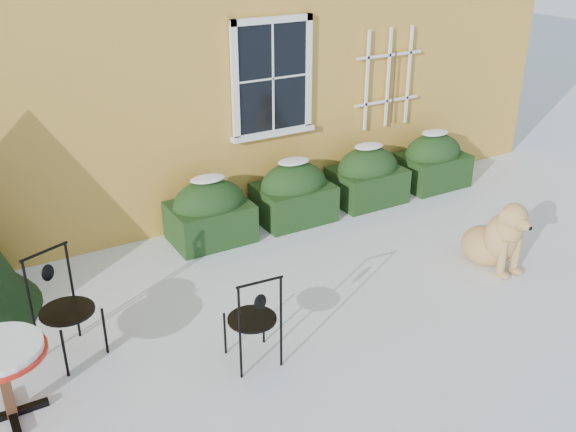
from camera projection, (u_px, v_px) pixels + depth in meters
ground at (335, 327)px, 6.83m from camera, size 80.00×80.00×0.00m
hedge_row at (332, 185)px, 9.41m from camera, size 4.95×0.80×0.91m
patio_chair_near at (254, 318)px, 6.08m from camera, size 0.48×0.48×1.00m
patio_chair_far at (64, 306)px, 6.18m from camera, size 0.64×0.63×1.10m
dog at (497, 239)px, 7.86m from camera, size 0.65×1.06×0.95m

